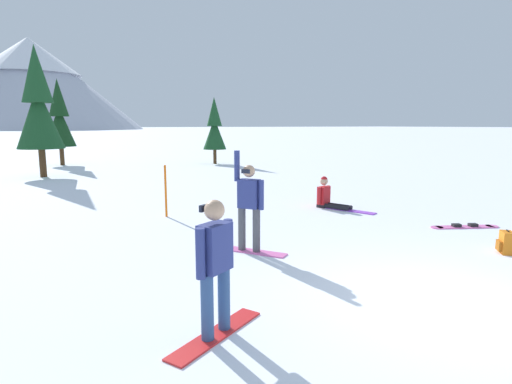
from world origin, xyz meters
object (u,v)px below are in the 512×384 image
snowboarder_midground (249,205)px  pine_tree_tall (59,118)px  backpack_orange (506,243)px  pine_tree_twin (214,128)px  loose_snowboard_far_spare (465,227)px  snowboarder_background (329,197)px  trail_marker_pole (166,191)px  snowboarder_foreground (215,266)px  pine_tree_short (38,106)px

snowboarder_midground → pine_tree_tall: pine_tree_tall is taller
backpack_orange → pine_tree_twin: (2.75, 20.50, 2.09)m
backpack_orange → pine_tree_tall: size_ratio=0.09×
loose_snowboard_far_spare → backpack_orange: size_ratio=3.56×
snowboarder_background → trail_marker_pole: 4.85m
backpack_orange → trail_marker_pole: bearing=126.5°
snowboarder_foreground → backpack_orange: snowboarder_foreground is taller
snowboarder_foreground → loose_snowboard_far_spare: 7.84m
snowboarder_midground → trail_marker_pole: (-0.46, 3.96, -0.24)m
loose_snowboard_far_spare → backpack_orange: backpack_orange is taller
backpack_orange → trail_marker_pole: (-4.81, 6.51, 0.50)m
snowboarder_midground → pine_tree_short: 16.02m
backpack_orange → pine_tree_tall: pine_tree_tall is taller
loose_snowboard_far_spare → snowboarder_background: bearing=110.7°
snowboarder_background → trail_marker_pole: size_ratio=1.28×
snowboarder_background → pine_tree_tall: (-5.84, 18.93, 2.54)m
snowboarder_midground → trail_marker_pole: 3.99m
snowboarder_midground → pine_tree_twin: 19.35m
snowboarder_background → loose_snowboard_far_spare: size_ratio=1.08×
snowboarder_foreground → snowboarder_midground: snowboarder_midground is taller
snowboarder_background → pine_tree_twin: (2.86, 15.17, 1.98)m
trail_marker_pole → pine_tree_tall: bearing=93.7°
loose_snowboard_far_spare → pine_tree_tall: (-7.20, 22.53, 2.85)m
snowboarder_midground → snowboarder_background: size_ratio=1.10×
loose_snowboard_far_spare → pine_tree_short: pine_tree_short is taller
snowboarder_background → trail_marker_pole: bearing=166.0°
snowboarder_foreground → backpack_orange: 6.33m
snowboarder_foreground → trail_marker_pole: (1.48, 6.76, -0.16)m
trail_marker_pole → pine_tree_short: size_ratio=0.23×
backpack_orange → snowboarder_midground: bearing=149.6°
backpack_orange → pine_tree_short: bearing=112.0°
snowboarder_midground → snowboarder_background: snowboarder_midground is taller
snowboarder_foreground → snowboarder_midground: bearing=55.2°
snowboarder_foreground → snowboarder_background: bearing=42.1°
snowboarder_foreground → trail_marker_pole: snowboarder_foreground is taller
backpack_orange → pine_tree_tall: bearing=103.8°
loose_snowboard_far_spare → pine_tree_tall: pine_tree_tall is taller
snowboarder_foreground → pine_tree_tall: bearing=89.2°
snowboarder_foreground → trail_marker_pole: 6.92m
loose_snowboard_far_spare → snowboarder_midground: bearing=171.8°
snowboarder_midground → loose_snowboard_far_spare: bearing=-8.2°
loose_snowboard_far_spare → trail_marker_pole: 7.73m
snowboarder_background → pine_tree_short: pine_tree_short is taller
snowboarder_background → pine_tree_tall: size_ratio=0.34×
snowboarder_background → backpack_orange: bearing=-88.8°
snowboarder_midground → pine_tree_twin: (7.09, 17.95, 1.36)m
snowboarder_foreground → snowboarder_background: (6.18, 5.59, -0.54)m
snowboarder_foreground → pine_tree_short: 18.55m
trail_marker_pole → loose_snowboard_far_spare: bearing=-38.2°
pine_tree_short → snowboarder_midground: bearing=-79.3°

